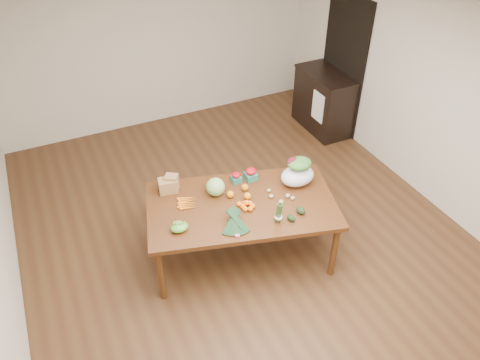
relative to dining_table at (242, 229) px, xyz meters
name	(u,v)px	position (x,y,z in m)	size (l,w,h in m)	color
floor	(240,230)	(0.14, 0.35, -0.38)	(6.00, 6.00, 0.00)	#4F321B
ceiling	(240,5)	(0.14, 0.35, 2.33)	(5.00, 6.00, 0.02)	white
room_walls	(240,137)	(0.14, 0.35, 0.97)	(5.02, 6.02, 2.70)	beige
dining_table	(242,229)	(0.00, 0.00, 0.00)	(1.99, 1.11, 0.75)	#512712
doorway_dark	(343,64)	(2.62, 1.95, 0.68)	(0.02, 1.00, 2.10)	black
cabinet	(323,101)	(2.36, 1.98, 0.10)	(0.52, 1.02, 0.94)	black
dish_towel	(318,107)	(2.10, 1.75, 0.18)	(0.02, 0.28, 0.45)	white
paper_bag	(168,184)	(-0.63, 0.53, 0.47)	(0.27, 0.22, 0.19)	#9E7647
cabbage	(216,187)	(-0.19, 0.26, 0.48)	(0.20, 0.20, 0.20)	#A1BC6C
strawberry_basket_a	(236,178)	(0.11, 0.37, 0.42)	(0.10, 0.10, 0.10)	#B70C1E
strawberry_basket_b	(251,175)	(0.28, 0.34, 0.43)	(0.13, 0.13, 0.11)	red
orange_a	(230,194)	(-0.06, 0.15, 0.41)	(0.08, 0.08, 0.08)	#FFAB0F
orange_b	(245,187)	(0.13, 0.19, 0.41)	(0.08, 0.08, 0.08)	orange
orange_c	(247,196)	(0.09, 0.05, 0.41)	(0.08, 0.08, 0.08)	orange
mandarin_cluster	(246,204)	(0.02, -0.07, 0.42)	(0.18, 0.18, 0.09)	orange
carrots	(188,203)	(-0.51, 0.24, 0.39)	(0.22, 0.22, 0.03)	orange
snap_pea_bag	(179,227)	(-0.73, -0.10, 0.42)	(0.18, 0.14, 0.08)	#569632
kale_bunch	(236,223)	(-0.22, -0.33, 0.45)	(0.32, 0.40, 0.16)	#15311B
asparagus_bundle	(279,213)	(0.21, -0.41, 0.50)	(0.08, 0.08, 0.25)	#4C6E32
potato_a	(271,196)	(0.33, -0.05, 0.40)	(0.05, 0.05, 0.04)	tan
potato_b	(281,202)	(0.38, -0.18, 0.40)	(0.06, 0.05, 0.05)	tan
potato_c	(288,196)	(0.49, -0.12, 0.40)	(0.05, 0.05, 0.05)	tan
potato_d	(269,190)	(0.36, 0.05, 0.39)	(0.05, 0.04, 0.04)	#DBC27E
potato_e	(293,198)	(0.52, -0.17, 0.40)	(0.05, 0.04, 0.04)	tan
avocado_a	(291,218)	(0.34, -0.45, 0.41)	(0.06, 0.10, 0.06)	black
avocado_b	(301,211)	(0.48, -0.40, 0.41)	(0.07, 0.11, 0.07)	black
salad_bag	(298,173)	(0.71, 0.05, 0.52)	(0.39, 0.29, 0.30)	silver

